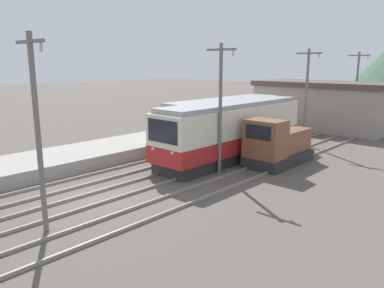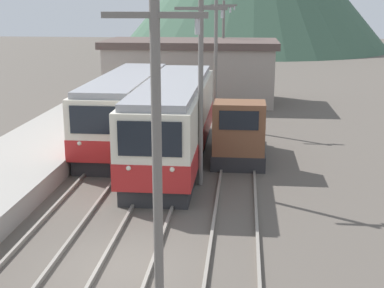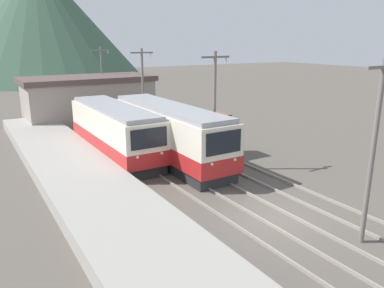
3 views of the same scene
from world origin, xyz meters
TOP-DOWN VIEW (x-y plane):
  - ground_plane at (0.00, 0.00)m, footprint 200.00×200.00m
  - platform_left at (-6.25, 0.00)m, footprint 4.50×54.00m
  - track_left at (-2.60, 0.00)m, footprint 1.54×60.00m
  - track_center at (0.20, 0.00)m, footprint 1.54×60.00m
  - track_right at (3.20, 0.00)m, footprint 1.54×60.00m
  - commuter_train_left at (-2.60, 13.16)m, footprint 2.84×11.54m
  - commuter_train_center at (0.20, 10.37)m, footprint 2.84×12.67m
  - shunting_locomotive at (3.20, 11.06)m, footprint 2.40×5.05m
  - catenary_mast_near at (1.71, -3.38)m, footprint 2.00×0.20m
  - catenary_mast_mid at (1.71, 7.17)m, footprint 2.00×0.20m
  - catenary_mast_far at (1.71, 17.73)m, footprint 2.00×0.20m
  - catenary_mast_distant at (1.71, 28.28)m, footprint 2.00×0.20m
  - station_building at (-0.56, 26.00)m, footprint 12.60×6.30m

SIDE VIEW (x-z plane):
  - ground_plane at x=0.00m, z-range 0.00..0.00m
  - track_left at x=-2.60m, z-range 0.00..0.14m
  - track_center at x=0.20m, z-range 0.00..0.14m
  - track_right at x=3.20m, z-range 0.00..0.14m
  - platform_left at x=-6.25m, z-range 0.00..0.81m
  - shunting_locomotive at x=3.20m, z-range -0.29..2.71m
  - commuter_train_left at x=-2.60m, z-range -0.13..3.49m
  - commuter_train_center at x=0.20m, z-range -0.14..3.66m
  - station_building at x=-0.56m, z-range 0.02..4.56m
  - catenary_mast_near at x=1.71m, z-range 0.32..7.66m
  - catenary_mast_mid at x=1.71m, z-range 0.32..7.66m
  - catenary_mast_far at x=1.71m, z-range 0.32..7.66m
  - catenary_mast_distant at x=1.71m, z-range 0.32..7.66m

